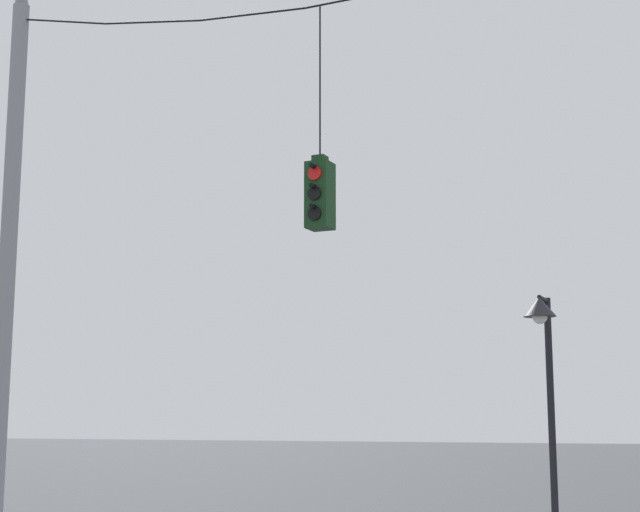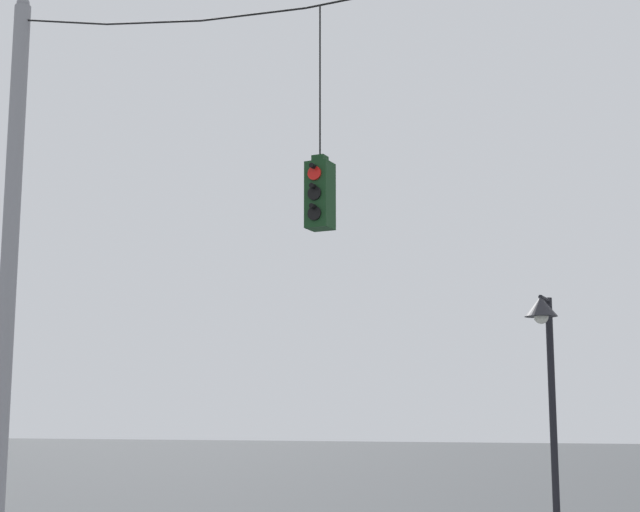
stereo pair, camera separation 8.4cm
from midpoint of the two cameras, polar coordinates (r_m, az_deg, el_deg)
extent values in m
cylinder|color=gray|center=(16.88, -17.54, -1.07)|extent=(0.28, 0.28, 9.38)
sphere|color=gray|center=(18.17, -16.76, 13.90)|extent=(0.22, 0.22, 0.22)
cylinder|color=black|center=(17.42, -14.57, 13.04)|extent=(1.82, 0.03, 0.44)
cylinder|color=black|center=(16.25, -9.57, 13.25)|extent=(1.81, 0.03, 0.30)
cylinder|color=black|center=(15.28, -3.85, 13.84)|extent=(1.81, 0.03, 0.17)
cube|color=#143819|center=(13.85, 0.17, 3.52)|extent=(0.34, 0.34, 0.96)
cube|color=#143819|center=(13.98, 0.17, 5.64)|extent=(0.19, 0.19, 0.10)
cylinder|color=black|center=(14.34, 0.17, 10.21)|extent=(0.02, 0.02, 2.27)
cylinder|color=red|center=(13.76, -0.15, 4.85)|extent=(0.20, 0.03, 0.20)
cylinder|color=black|center=(13.74, -0.24, 5.26)|extent=(0.07, 0.12, 0.07)
cylinder|color=black|center=(13.69, -0.16, 3.68)|extent=(0.20, 0.03, 0.20)
cylinder|color=black|center=(13.67, -0.24, 4.09)|extent=(0.07, 0.12, 0.07)
cylinder|color=black|center=(13.63, -0.16, 2.51)|extent=(0.20, 0.03, 0.20)
cylinder|color=black|center=(13.61, -0.24, 2.91)|extent=(0.07, 0.12, 0.07)
cylinder|color=black|center=(17.00, 13.56, -9.75)|extent=(0.12, 0.12, 4.39)
cylinder|color=black|center=(16.83, 13.07, -2.44)|extent=(0.07, 0.60, 0.07)
cone|color=#232328|center=(16.52, 12.86, -2.89)|extent=(0.54, 0.54, 0.33)
sphere|color=silver|center=(16.50, 12.88, -3.45)|extent=(0.24, 0.24, 0.24)
camera|label=1|loc=(0.04, -89.82, -0.03)|focal=55.00mm
camera|label=2|loc=(0.04, 90.18, 0.03)|focal=55.00mm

